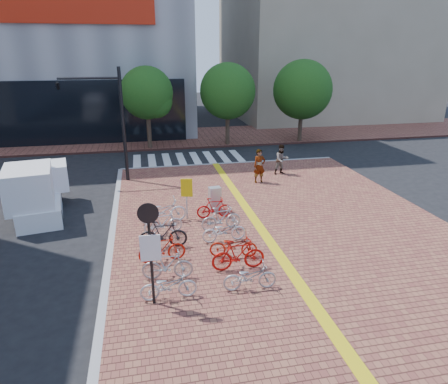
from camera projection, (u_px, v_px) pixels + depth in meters
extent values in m
plane|color=black|center=(222.00, 257.00, 14.52)|extent=(120.00, 120.00, 0.00)
cube|color=brown|center=(372.00, 334.00, 10.46)|extent=(14.00, 34.00, 0.15)
cube|color=gold|center=(337.00, 337.00, 10.24)|extent=(0.40, 34.00, 0.01)
cube|color=gray|center=(94.00, 376.00, 9.11)|extent=(0.25, 34.00, 0.15)
cube|color=gray|center=(230.00, 164.00, 26.14)|extent=(14.00, 0.25, 0.15)
cube|color=brown|center=(173.00, 138.00, 33.86)|extent=(70.00, 8.00, 0.15)
cube|color=gray|center=(323.00, 32.00, 44.47)|extent=(20.00, 18.00, 18.00)
cube|color=silver|center=(137.00, 162.00, 26.85)|extent=(0.50, 4.00, 0.01)
cube|color=silver|center=(152.00, 161.00, 27.04)|extent=(0.50, 4.00, 0.01)
cube|color=silver|center=(167.00, 160.00, 27.24)|extent=(0.50, 4.00, 0.01)
cube|color=silver|center=(181.00, 160.00, 27.43)|extent=(0.50, 4.00, 0.01)
cube|color=silver|center=(196.00, 159.00, 27.62)|extent=(0.50, 4.00, 0.01)
cube|color=silver|center=(210.00, 158.00, 27.81)|extent=(0.50, 4.00, 0.01)
cube|color=silver|center=(224.00, 157.00, 28.00)|extent=(0.50, 4.00, 0.01)
cube|color=silver|center=(238.00, 157.00, 28.20)|extent=(0.50, 4.00, 0.01)
cylinder|color=#38281E|center=(149.00, 130.00, 29.79)|extent=(0.32, 0.32, 2.60)
sphere|color=#194714|center=(147.00, 93.00, 28.87)|extent=(3.80, 3.80, 3.80)
sphere|color=#194714|center=(156.00, 102.00, 28.91)|extent=(2.40, 2.40, 2.40)
cylinder|color=#38281E|center=(228.00, 128.00, 30.94)|extent=(0.32, 0.32, 2.60)
sphere|color=#194714|center=(228.00, 91.00, 30.02)|extent=(4.20, 4.20, 4.20)
sphere|color=#194714|center=(236.00, 100.00, 30.06)|extent=(2.40, 2.40, 2.40)
cylinder|color=#38281E|center=(300.00, 125.00, 32.09)|extent=(0.32, 0.32, 2.60)
sphere|color=#194714|center=(303.00, 90.00, 31.17)|extent=(4.60, 4.60, 4.60)
sphere|color=#194714|center=(311.00, 98.00, 31.21)|extent=(2.40, 2.40, 2.40)
imported|color=silver|center=(169.00, 286.00, 11.70)|extent=(1.68, 0.59, 0.88)
imported|color=#A1A1A6|center=(167.00, 265.00, 12.71)|extent=(1.67, 0.62, 0.98)
imported|color=#B21A0C|center=(162.00, 249.00, 13.77)|extent=(1.67, 0.59, 0.98)
imported|color=black|center=(163.00, 234.00, 14.75)|extent=(1.82, 0.66, 1.07)
imported|color=silver|center=(163.00, 223.00, 15.88)|extent=(1.62, 0.67, 0.94)
imported|color=silver|center=(163.00, 211.00, 16.91)|extent=(2.07, 0.88, 1.06)
imported|color=#A2A2A7|center=(250.00, 277.00, 12.16)|extent=(1.68, 0.65, 0.87)
imported|color=#B2120C|center=(238.00, 255.00, 13.25)|extent=(1.81, 0.51, 1.09)
imported|color=#AA1D0C|center=(233.00, 245.00, 14.10)|extent=(1.77, 0.90, 0.89)
imported|color=silver|center=(224.00, 231.00, 15.25)|extent=(1.73, 0.67, 0.89)
imported|color=#ACACB1|center=(221.00, 218.00, 16.20)|extent=(1.73, 0.68, 1.01)
imported|color=#B10C0D|center=(214.00, 208.00, 17.41)|extent=(1.56, 0.48, 0.93)
imported|color=gray|center=(259.00, 166.00, 21.96)|extent=(0.73, 0.52, 1.88)
imported|color=#505265|center=(282.00, 160.00, 23.48)|extent=(0.93, 0.77, 1.76)
cube|color=#BCBCC1|center=(215.00, 199.00, 18.11)|extent=(0.57, 0.44, 1.14)
cylinder|color=#B7B7BC|center=(187.00, 199.00, 17.18)|extent=(0.08, 0.08, 1.79)
cube|color=yellow|center=(186.00, 188.00, 16.95)|extent=(0.49, 0.16, 0.79)
cylinder|color=black|center=(151.00, 255.00, 11.12)|extent=(0.09, 0.09, 3.11)
cylinder|color=black|center=(148.00, 213.00, 10.62)|extent=(0.58, 0.07, 0.58)
cube|color=silver|center=(150.00, 248.00, 10.97)|extent=(0.57, 0.07, 0.78)
cylinder|color=black|center=(123.00, 126.00, 21.66)|extent=(0.18, 0.18, 6.16)
cylinder|color=black|center=(89.00, 78.00, 20.52)|extent=(3.08, 0.12, 0.12)
imported|color=black|center=(58.00, 85.00, 20.33)|extent=(0.27, 1.28, 0.51)
cube|color=white|center=(41.00, 206.00, 18.13)|extent=(2.50, 4.47, 0.85)
cube|color=white|center=(38.00, 177.00, 18.85)|extent=(2.07, 2.07, 1.22)
cube|color=white|center=(36.00, 187.00, 17.07)|extent=(2.31, 2.92, 1.69)
cylinder|color=black|center=(24.00, 199.00, 19.19)|extent=(0.32, 0.68, 0.66)
cylinder|color=black|center=(19.00, 223.00, 16.56)|extent=(0.32, 0.68, 0.66)
cylinder|color=black|center=(59.00, 195.00, 19.75)|extent=(0.32, 0.68, 0.66)
cylinder|color=black|center=(60.00, 217.00, 17.12)|extent=(0.32, 0.68, 0.66)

